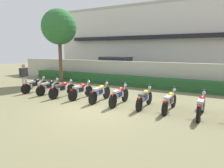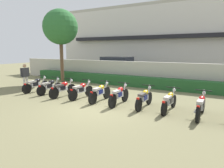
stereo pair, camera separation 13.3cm
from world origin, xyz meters
The scene contains 16 objects.
ground centered at (0.00, 0.00, 0.00)m, with size 60.00×60.00×0.00m, color olive.
building centered at (0.00, 15.40, 3.54)m, with size 25.67×6.50×7.08m.
compound_wall centered at (0.00, 6.56, 0.84)m, with size 24.39×0.30×1.69m, color #BCB7A8.
hedge_row centered at (0.00, 5.86, 0.35)m, with size 19.51×0.70×0.71m, color #235628.
parked_car centered at (-3.89, 9.49, 0.94)m, with size 4.61×2.31×1.89m.
tree_near_inspector centered at (-6.50, 4.92, 4.21)m, with size 2.67×2.67×5.58m.
motorcycle_in_row_0 centered at (-5.15, 1.20, 0.45)m, with size 0.60×1.91×0.96m.
motorcycle_in_row_1 centered at (-3.99, 1.20, 0.44)m, with size 0.60×1.80×0.95m.
motorcycle_in_row_2 centered at (-2.83, 1.04, 0.45)m, with size 0.60×1.89×0.96m.
motorcycle_in_row_3 centered at (-1.73, 1.22, 0.44)m, with size 0.60×1.83×0.95m.
motorcycle_in_row_4 centered at (-0.53, 1.19, 0.46)m, with size 0.60×1.94×0.97m.
motorcycle_in_row_5 centered at (0.57, 1.10, 0.46)m, with size 0.60×1.95×0.98m.
motorcycle_in_row_6 centered at (1.75, 1.20, 0.44)m, with size 0.60×1.87×0.95m.
motorcycle_in_row_7 centered at (2.83, 1.23, 0.44)m, with size 0.60×1.89×0.94m.
motorcycle_in_row_8 centered at (4.04, 1.06, 0.46)m, with size 0.60×1.93×0.97m.
inspector_person centered at (-6.52, 1.54, 0.95)m, with size 0.22×0.66×1.62m.
Camera 2 is at (4.69, -6.85, 2.51)m, focal length 32.00 mm.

